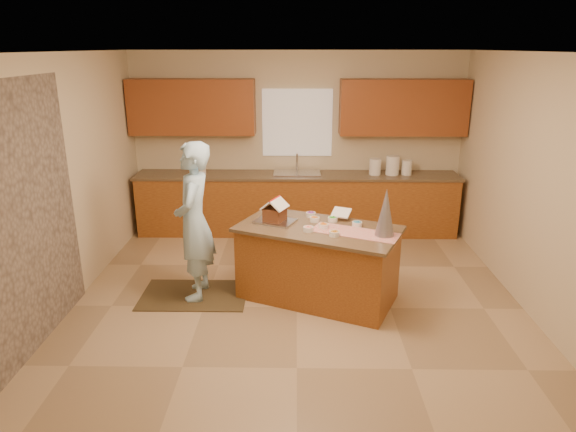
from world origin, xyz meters
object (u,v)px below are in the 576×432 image
object	(u,v)px
boy	(194,222)
gingerbread_house	(275,212)
island_base	(318,264)
tinsel_tree	(386,212)

from	to	relation	value
boy	gingerbread_house	world-z (taller)	boy
island_base	gingerbread_house	bearing A→B (deg)	-174.81
island_base	gingerbread_house	distance (m)	0.76
tinsel_tree	gingerbread_house	distance (m)	1.25
tinsel_tree	boy	xyz separation A→B (m)	(-2.06, 0.27, -0.21)
island_base	boy	world-z (taller)	boy
tinsel_tree	gingerbread_house	bearing A→B (deg)	160.57
island_base	boy	distance (m)	1.46
tinsel_tree	gingerbread_house	xyz separation A→B (m)	(-1.17, 0.41, -0.13)
boy	gingerbread_house	size ratio (longest dim) A/B	5.24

